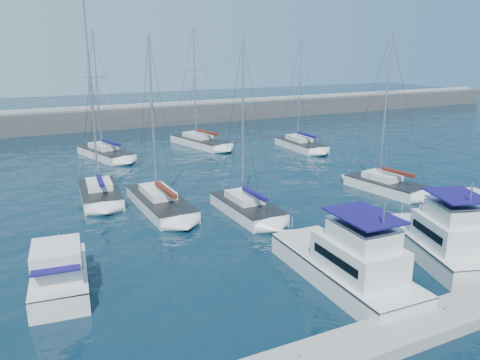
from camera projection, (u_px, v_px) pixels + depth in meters
name	position (u px, v px, depth m)	size (l,w,h in m)	color
ground	(309.00, 239.00, 31.00)	(220.00, 220.00, 0.00)	black
breakwater	(126.00, 119.00, 75.59)	(160.00, 6.00, 4.45)	#424244
dock	(446.00, 317.00, 21.42)	(40.00, 2.20, 0.60)	gray
dock_cleat_near_port	(299.00, 358.00, 17.90)	(0.16, 0.16, 0.25)	silver
dock_cleat_centre	(447.00, 309.00, 21.31)	(0.16, 0.16, 0.25)	silver
motor_yacht_port_outer	(59.00, 276.00, 23.91)	(3.44, 6.39, 3.20)	silver
motor_yacht_port_inner	(349.00, 266.00, 24.62)	(3.78, 9.92, 4.69)	silver
motor_yacht_stbd_inner	(442.00, 241.00, 27.74)	(5.86, 9.15, 4.69)	silver
motor_yacht_stbd_outer	(467.00, 218.00, 32.11)	(3.55, 6.46, 3.20)	silver
sailboat_mid_a	(100.00, 193.00, 38.76)	(3.63, 7.21, 16.12)	silver
sailboat_mid_b	(160.00, 202.00, 36.66)	(3.30, 9.16, 13.53)	silver
sailboat_mid_c	(247.00, 208.00, 35.42)	(3.11, 7.30, 13.27)	silver
sailboat_mid_e	(385.00, 185.00, 41.27)	(4.15, 7.47, 13.74)	silver
sailboat_back_a	(106.00, 153.00, 53.82)	(5.34, 9.16, 14.50)	silver
sailboat_back_b	(200.00, 142.00, 60.45)	(5.30, 10.15, 14.97)	silver
sailboat_back_c	(301.00, 145.00, 58.61)	(3.22, 8.06, 13.82)	silver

